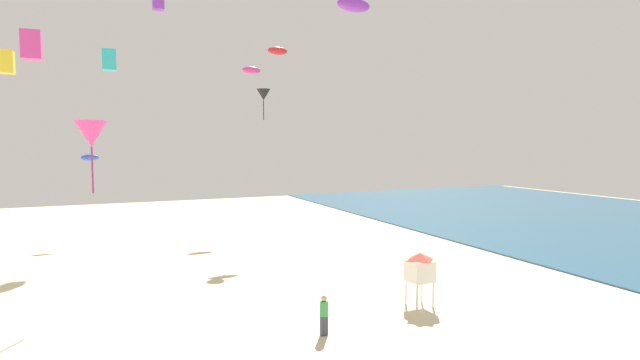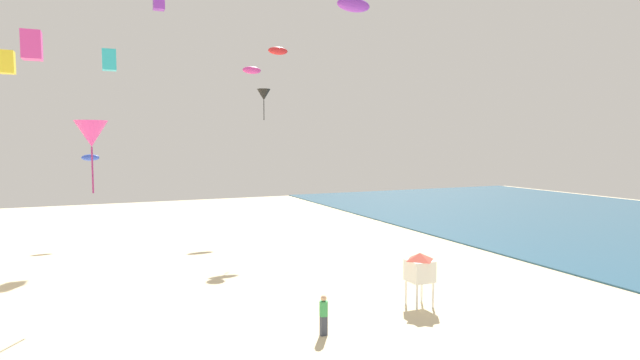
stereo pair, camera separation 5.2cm
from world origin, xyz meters
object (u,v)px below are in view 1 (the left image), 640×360
(kite_magenta_box, at_px, (31,45))
(kite_purple_box, at_px, (158,1))
(kite_yellow_box, at_px, (6,62))
(kite_magenta_delta_2, at_px, (91,134))
(kite_red_parafoil, at_px, (278,51))
(lifeguard_stand, at_px, (420,268))
(kite_flyer, at_px, (324,313))
(kite_cyan_box, at_px, (109,60))
(kite_blue_parafoil, at_px, (90,158))
(kite_magenta_parafoil, at_px, (251,70))
(kite_black_delta, at_px, (263,95))
(kite_purple_parafoil, at_px, (354,5))

(kite_magenta_box, bearing_deg, kite_purple_box, 60.90)
(kite_yellow_box, distance_m, kite_magenta_delta_2, 16.38)
(kite_red_parafoil, bearing_deg, kite_magenta_box, -153.49)
(kite_yellow_box, bearing_deg, lifeguard_stand, -48.07)
(kite_purple_box, bearing_deg, kite_flyer, -84.02)
(kite_cyan_box, height_order, kite_magenta_box, kite_magenta_box)
(kite_purple_box, bearing_deg, kite_blue_parafoil, -156.19)
(kite_magenta_parafoil, relative_size, kite_purple_box, 1.22)
(kite_purple_box, bearing_deg, kite_black_delta, -57.31)
(kite_cyan_box, bearing_deg, kite_purple_box, 77.34)
(kite_magenta_parafoil, bearing_deg, kite_purple_parafoil, -94.20)
(kite_yellow_box, bearing_deg, kite_red_parafoil, -2.48)
(kite_magenta_box, bearing_deg, kite_red_parafoil, 26.51)
(kite_blue_parafoil, distance_m, kite_purple_box, 14.93)
(kite_blue_parafoil, distance_m, kite_black_delta, 15.02)
(kite_cyan_box, bearing_deg, lifeguard_stand, -28.65)
(kite_red_parafoil, bearing_deg, kite_magenta_parafoil, 94.60)
(kite_red_parafoil, xyz_separation_m, kite_magenta_box, (-17.01, -8.49, -2.38))
(kite_cyan_box, relative_size, kite_magenta_box, 0.64)
(kite_magenta_parafoil, distance_m, kite_purple_box, 9.92)
(kite_cyan_box, xyz_separation_m, kite_magenta_box, (-3.77, 5.13, 1.31))
(kite_flyer, distance_m, kite_magenta_parafoil, 31.93)
(kite_purple_box, bearing_deg, kite_magenta_delta_2, -104.99)
(kite_purple_box, xyz_separation_m, kite_black_delta, (6.38, -9.94, -8.72))
(kite_red_parafoil, relative_size, kite_blue_parafoil, 1.29)
(kite_magenta_delta_2, relative_size, kite_purple_box, 2.38)
(kite_magenta_parafoil, bearing_deg, kite_black_delta, -100.92)
(kite_cyan_box, bearing_deg, kite_yellow_box, 113.65)
(kite_magenta_delta_2, bearing_deg, kite_flyer, -45.46)
(kite_purple_parafoil, bearing_deg, kite_magenta_delta_2, 160.45)
(kite_yellow_box, relative_size, kite_magenta_box, 1.01)
(kite_purple_parafoil, height_order, kite_blue_parafoil, kite_purple_parafoil)
(lifeguard_stand, bearing_deg, kite_magenta_delta_2, 169.21)
(kite_magenta_parafoil, xyz_separation_m, kite_black_delta, (-1.89, -9.79, -3.24))
(kite_purple_box, distance_m, kite_magenta_box, 18.37)
(kite_yellow_box, distance_m, kite_black_delta, 17.87)
(kite_flyer, bearing_deg, kite_blue_parafoil, 99.39)
(kite_flyer, distance_m, kite_cyan_box, 15.66)
(kite_flyer, distance_m, lifeguard_stand, 5.86)
(kite_purple_box, height_order, kite_magenta_box, kite_purple_box)
(kite_blue_parafoil, xyz_separation_m, kite_black_delta, (12.17, -7.38, 4.80))
(kite_magenta_delta_2, bearing_deg, kite_red_parafoil, 44.13)
(kite_flyer, bearing_deg, kite_magenta_delta_2, 125.26)
(kite_flyer, relative_size, kite_black_delta, 0.71)
(kite_cyan_box, distance_m, kite_magenta_parafoil, 23.73)
(kite_purple_parafoil, relative_size, kite_magenta_parafoil, 0.99)
(kite_flyer, relative_size, kite_magenta_parafoil, 0.92)
(kite_black_delta, bearing_deg, kite_cyan_box, -137.33)
(kite_yellow_box, bearing_deg, kite_blue_parafoil, 30.25)
(lifeguard_stand, distance_m, kite_purple_parafoil, 13.04)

